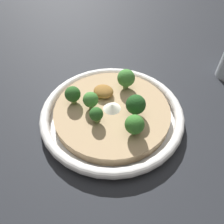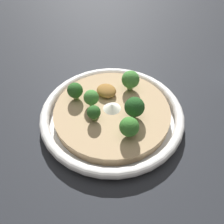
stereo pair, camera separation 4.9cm
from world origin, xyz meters
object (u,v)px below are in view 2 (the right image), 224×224
Objects in this scene: broccoli_back_right at (75,91)px; risotto_bowl at (112,113)px; broccoli_right at (91,98)px; broccoli_left at (129,127)px; broccoli_back at (94,112)px; broccoli_front_left at (134,107)px; broccoli_front_right at (130,80)px.

risotto_bowl is at bearing -160.57° from broccoli_back_right.
broccoli_left is (-0.11, 0.01, 0.00)m from broccoli_right.
risotto_bowl is 0.06m from broccoli_back.
broccoli_back_right is 0.84× the size of broccoli_front_left.
broccoli_front_left is 1.01× the size of broccoli_front_right.
broccoli_right is at bearing -38.82° from broccoli_back.
broccoli_back_right is at bearing 17.16° from broccoli_front_left.
broccoli_front_right reaches higher than broccoli_left.
broccoli_left is (-0.08, -0.01, 0.00)m from broccoli_back.
broccoli_right is 0.89× the size of broccoli_left.
broccoli_left reaches higher than broccoli_right.
risotto_bowl is 0.09m from broccoli_left.
broccoli_left reaches higher than risotto_bowl.
broccoli_right is 0.11m from broccoli_left.
broccoli_left is at bearing 173.71° from broccoli_right.
broccoli_front_left reaches higher than broccoli_back.
broccoli_front_right is at bearing -47.23° from broccoli_front_left.
broccoli_left is at bearing 115.84° from broccoli_front_left.
risotto_bowl is 0.07m from broccoli_front_left.
broccoli_front_right is at bearing -53.42° from broccoli_left.
broccoli_back_right is 0.04m from broccoli_right.
broccoli_right is (0.09, 0.03, -0.01)m from broccoli_front_left.
broccoli_front_right is 0.10m from broccoli_right.
broccoli_front_right is 1.08× the size of broccoli_left.
broccoli_front_right is (0.00, -0.13, 0.01)m from broccoli_back.
broccoli_back_right is 0.13m from broccoli_front_right.
broccoli_left is (-0.07, 0.03, 0.04)m from risotto_bowl.
broccoli_back_right is at bearing -14.28° from broccoli_back.
broccoli_back_right is (0.08, -0.02, 0.00)m from broccoli_back.
broccoli_back is at bearing 141.18° from broccoli_right.
broccoli_left is (-0.16, 0.01, 0.00)m from broccoli_back_right.
broccoli_front_right reaches higher than risotto_bowl.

